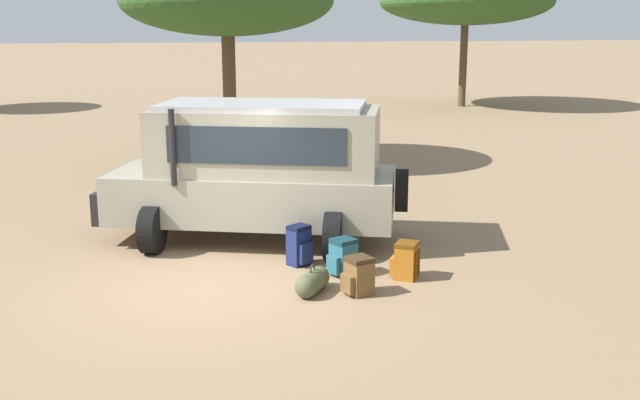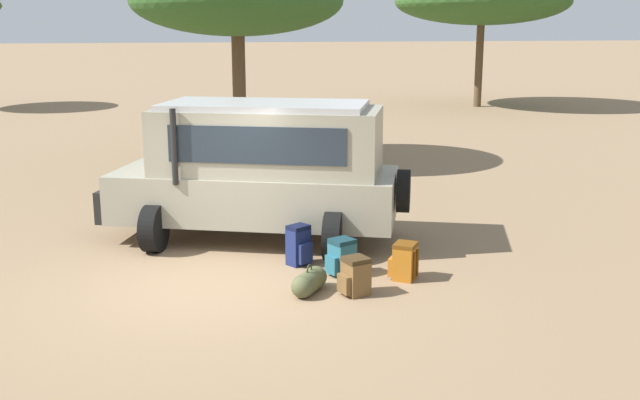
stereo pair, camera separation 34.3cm
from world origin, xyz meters
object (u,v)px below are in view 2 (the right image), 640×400
at_px(safari_vehicle, 261,168).
at_px(duffel_bag_low_black_case, 309,282).
at_px(backpack_near_rear_wheel, 404,261).
at_px(backpack_beside_front_wheel, 341,257).
at_px(backpack_outermost, 299,246).
at_px(acacia_tree_right_mid, 482,1).
at_px(backpack_cluster_center, 355,276).
at_px(acacia_tree_centre_back, 237,1).

distance_m(safari_vehicle, duffel_bag_low_black_case, 3.06).
bearing_deg(duffel_bag_low_black_case, backpack_near_rear_wheel, 10.10).
relative_size(backpack_near_rear_wheel, duffel_bag_low_black_case, 0.79).
xyz_separation_m(backpack_beside_front_wheel, backpack_near_rear_wheel, (0.87, -0.39, -0.00)).
xyz_separation_m(backpack_near_rear_wheel, backpack_outermost, (-1.40, 1.03, 0.04)).
xyz_separation_m(backpack_outermost, acacia_tree_right_mid, (12.79, 21.47, 4.46)).
bearing_deg(backpack_outermost, backpack_near_rear_wheel, -36.14).
xyz_separation_m(backpack_beside_front_wheel, backpack_cluster_center, (-0.03, -0.87, -0.01)).
xyz_separation_m(backpack_beside_front_wheel, duffel_bag_low_black_case, (-0.64, -0.66, -0.11)).
bearing_deg(duffel_bag_low_black_case, backpack_outermost, 85.27).
xyz_separation_m(backpack_outermost, acacia_tree_centre_back, (0.18, 9.12, 4.03)).
xyz_separation_m(backpack_near_rear_wheel, acacia_tree_centre_back, (-1.22, 10.14, 4.07)).
height_order(backpack_beside_front_wheel, duffel_bag_low_black_case, backpack_beside_front_wheel).
bearing_deg(backpack_outermost, duffel_bag_low_black_case, -94.73).
bearing_deg(acacia_tree_centre_back, duffel_bag_low_black_case, -91.59).
distance_m(duffel_bag_low_black_case, acacia_tree_right_mid, 26.57).
distance_m(backpack_near_rear_wheel, duffel_bag_low_black_case, 1.54).
xyz_separation_m(safari_vehicle, backpack_beside_front_wheel, (0.90, -2.17, -1.02)).
bearing_deg(duffel_bag_low_black_case, acacia_tree_centre_back, 88.41).
relative_size(backpack_cluster_center, backpack_outermost, 0.84).
height_order(backpack_beside_front_wheel, backpack_outermost, backpack_outermost).
relative_size(safari_vehicle, backpack_near_rear_wheel, 9.69).
bearing_deg(safari_vehicle, backpack_beside_front_wheel, -67.50).
distance_m(backpack_cluster_center, duffel_bag_low_black_case, 0.66).
bearing_deg(duffel_bag_low_black_case, acacia_tree_right_mid, 60.46).
height_order(backpack_beside_front_wheel, backpack_near_rear_wheel, backpack_beside_front_wheel).
bearing_deg(backpack_cluster_center, acacia_tree_centre_back, 91.76).
distance_m(backpack_beside_front_wheel, backpack_near_rear_wheel, 0.95).
bearing_deg(backpack_cluster_center, backpack_near_rear_wheel, 28.20).
xyz_separation_m(safari_vehicle, backpack_outermost, (0.36, -1.54, -0.98)).
bearing_deg(backpack_beside_front_wheel, acacia_tree_right_mid, 60.99).
height_order(backpack_cluster_center, backpack_outermost, backpack_outermost).
relative_size(backpack_beside_front_wheel, duffel_bag_low_black_case, 0.80).
bearing_deg(backpack_near_rear_wheel, backpack_outermost, 143.86).
relative_size(backpack_outermost, duffel_bag_low_black_case, 0.92).
bearing_deg(safari_vehicle, acacia_tree_centre_back, 85.88).
distance_m(safari_vehicle, backpack_outermost, 1.86).
bearing_deg(acacia_tree_right_mid, backpack_beside_front_wheel, -119.01).
xyz_separation_m(safari_vehicle, backpack_near_rear_wheel, (1.77, -2.56, -1.02)).
bearing_deg(backpack_near_rear_wheel, backpack_cluster_center, -151.80).
xyz_separation_m(backpack_cluster_center, backpack_near_rear_wheel, (0.89, 0.48, 0.01)).
bearing_deg(backpack_outermost, backpack_beside_front_wheel, -49.70).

